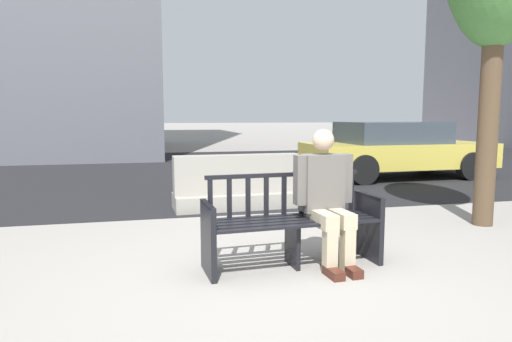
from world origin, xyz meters
name	(u,v)px	position (x,y,z in m)	size (l,w,h in m)	color
ground_plane	(275,280)	(0.00, 0.00, 0.00)	(200.00, 200.00, 0.00)	gray
street_asphalt	(188,169)	(0.00, 8.70, 0.00)	(120.00, 12.00, 0.01)	black
street_bench	(292,225)	(0.27, 0.36, 0.40)	(1.72, 0.62, 0.88)	black
seated_person	(326,194)	(0.60, 0.32, 0.69)	(0.59, 0.74, 1.31)	#66605B
jersey_barrier_centre	(238,186)	(0.31, 3.24, 0.34)	(2.03, 0.76, 0.84)	#9E998E
car_taxi_near	(396,149)	(4.64, 5.90, 0.67)	(4.39, 2.02, 1.31)	#DBC64C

